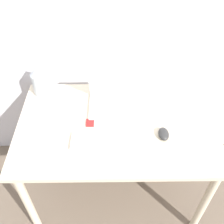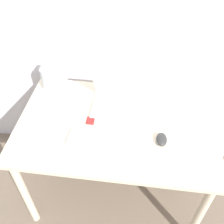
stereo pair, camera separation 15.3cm
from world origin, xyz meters
The scene contains 7 objects.
wall_back centered at (0.00, 0.84, 1.25)m, with size 6.00×0.05×2.50m.
desk centered at (0.00, 0.39, 0.66)m, with size 1.21×0.77×0.75m.
laptop centered at (-0.02, 0.56, 0.81)m, with size 0.30×0.25×0.25m.
keyboard centered at (-0.03, 0.24, 0.76)m, with size 0.47×0.13×0.02m.
mouse centered at (0.27, 0.28, 0.77)m, with size 0.06×0.10×0.04m.
vase centered at (-0.50, 0.68, 0.86)m, with size 0.11×0.11×0.23m.
mp3_player centered at (-0.16, 0.39, 0.76)m, with size 0.05×0.06×0.01m.
Camera 2 is at (0.12, -0.70, 1.93)m, focal length 42.00 mm.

